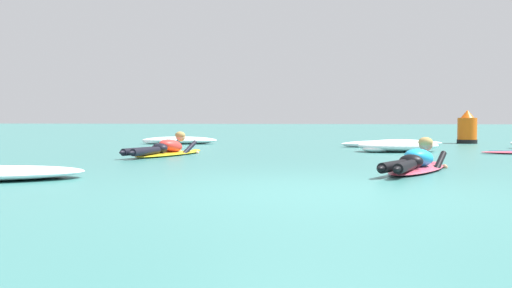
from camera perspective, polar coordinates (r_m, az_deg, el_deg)
The scene contains 7 objects.
ground_plane at distance 16.31m, azimuth 7.93°, elevation -0.26°, with size 120.00×120.00×0.00m, color #387A75.
surfer_near at distance 8.94m, azimuth 15.03°, elevation -1.72°, with size 1.32×2.53×0.53m.
surfer_far at distance 12.46m, azimuth -8.56°, elevation -0.50°, with size 1.13×2.79×0.55m.
whitewater_mid_left at distance 16.59m, azimuth 12.91°, elevation 0.03°, with size 2.97×1.63×0.18m.
whitewater_back at distance 18.01m, azimuth -7.32°, elevation 0.33°, with size 2.34×1.12×0.22m.
whitewater_far_band at distance 14.19m, azimuth 13.43°, elevation -0.18°, with size 2.21×1.76×0.29m.
channel_marker_buoy at distance 19.35m, azimuth 19.52°, elevation 1.26°, with size 0.60×0.60×1.03m.
Camera 1 is at (0.26, -6.29, 0.78)m, focal length 41.89 mm.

